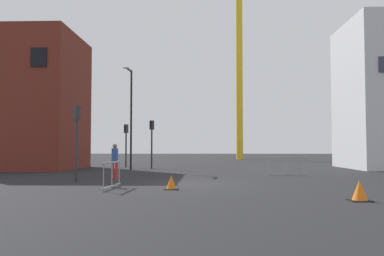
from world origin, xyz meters
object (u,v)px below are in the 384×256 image
at_px(construction_crane, 242,36).
at_px(streetlamp_tall, 130,111).
at_px(traffic_light_island, 126,138).
at_px(traffic_cone_by_barrier, 171,183).
at_px(traffic_light_near, 152,136).
at_px(traffic_light_verge, 77,130).
at_px(pedestrian_walking, 115,158).
at_px(traffic_cone_striped, 360,191).

xyz_separation_m(construction_crane, streetlamp_tall, (-10.30, -25.60, -12.39)).
distance_m(traffic_light_island, traffic_cone_by_barrier, 17.92).
xyz_separation_m(traffic_light_near, traffic_light_verge, (-2.03, -11.98, -0.03)).
bearing_deg(construction_crane, traffic_light_verge, -107.56).
distance_m(traffic_light_near, pedestrian_walking, 10.20).
relative_size(streetlamp_tall, traffic_light_near, 1.95).
xyz_separation_m(construction_crane, traffic_light_island, (-11.42, -21.43, -14.28)).
xyz_separation_m(pedestrian_walking, traffic_cone_by_barrier, (3.42, -5.21, -0.82)).
bearing_deg(traffic_light_near, traffic_cone_by_barrier, -79.53).
height_order(streetlamp_tall, traffic_cone_by_barrier, streetlamp_tall).
bearing_deg(traffic_light_near, streetlamp_tall, -116.56).
height_order(construction_crane, traffic_light_verge, construction_crane).
distance_m(construction_crane, traffic_cone_by_barrier, 42.28).
bearing_deg(pedestrian_walking, streetlamp_tall, 94.65).
height_order(streetlamp_tall, traffic_light_verge, streetlamp_tall).
xyz_separation_m(pedestrian_walking, traffic_cone_striped, (9.54, -8.39, -0.77)).
relative_size(construction_crane, traffic_light_near, 6.91).
relative_size(streetlamp_tall, traffic_light_verge, 1.98).
distance_m(pedestrian_walking, traffic_cone_striped, 12.73).
bearing_deg(construction_crane, traffic_light_island, -118.06).
bearing_deg(traffic_light_island, traffic_light_near, -36.56).
relative_size(streetlamp_tall, pedestrian_walking, 3.96).
xyz_separation_m(traffic_light_near, traffic_cone_striped, (8.94, -18.47, -2.21)).
relative_size(traffic_cone_by_barrier, traffic_cone_striped, 0.83).
height_order(traffic_light_island, traffic_cone_striped, traffic_light_island).
relative_size(traffic_light_island, traffic_light_verge, 0.96).
bearing_deg(traffic_cone_by_barrier, traffic_light_island, 106.87).
bearing_deg(construction_crane, traffic_cone_striped, -90.19).
bearing_deg(streetlamp_tall, traffic_cone_by_barrier, -72.54).
relative_size(traffic_light_near, traffic_cone_striped, 5.68).
bearing_deg(pedestrian_walking, traffic_cone_striped, -41.33).
relative_size(traffic_light_near, traffic_light_verge, 1.01).
height_order(traffic_light_near, traffic_light_island, traffic_light_near).
height_order(traffic_light_near, traffic_cone_by_barrier, traffic_light_near).
bearing_deg(traffic_light_verge, traffic_light_near, 80.37).
xyz_separation_m(construction_crane, traffic_light_near, (-9.08, -23.16, -14.16)).
distance_m(traffic_light_island, traffic_light_verge, 13.71).
height_order(traffic_light_verge, pedestrian_walking, traffic_light_verge).
xyz_separation_m(streetlamp_tall, traffic_cone_by_barrier, (4.04, -12.86, -4.02)).
distance_m(streetlamp_tall, traffic_light_verge, 9.74).
distance_m(streetlamp_tall, traffic_light_island, 4.71).
distance_m(construction_crane, traffic_light_near, 28.63).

